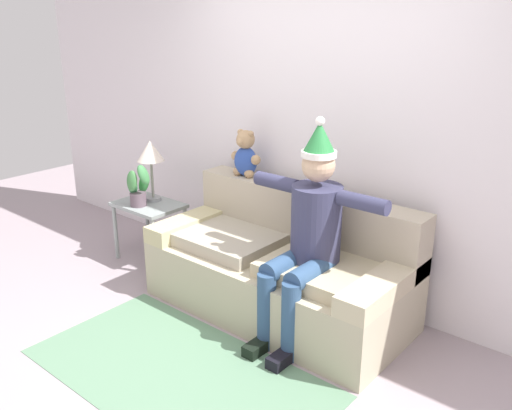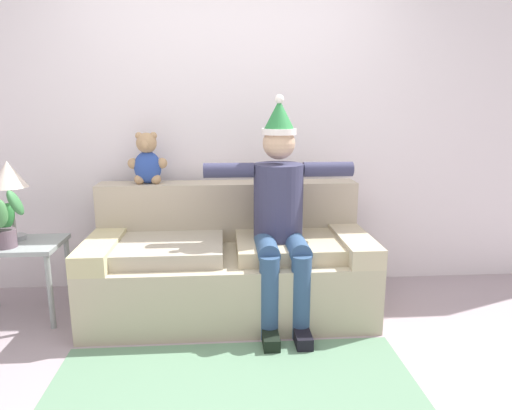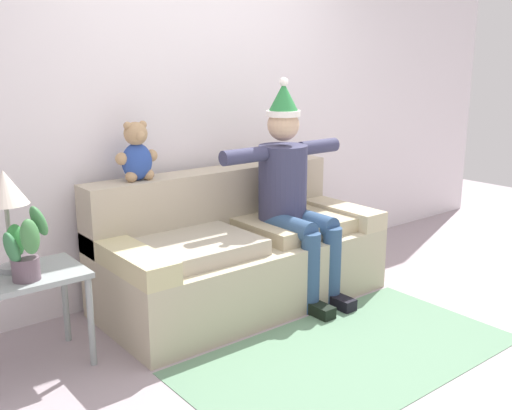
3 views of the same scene
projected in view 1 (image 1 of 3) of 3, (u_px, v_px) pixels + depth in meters
name	position (u px, v px, depth m)	size (l,w,h in m)	color
ground_plane	(182.00, 371.00, 3.47)	(10.00, 10.00, 0.00)	#A09097
back_wall	(326.00, 123.00, 4.15)	(7.00, 0.10, 2.70)	silver
couch	(282.00, 268.00, 4.10)	(1.94, 0.90, 0.88)	#B4A98D
person_seated	(308.00, 232.00, 3.63)	(1.02, 0.77, 1.52)	#353654
teddy_bear	(245.00, 155.00, 4.43)	(0.29, 0.17, 0.38)	#2B489D
side_table	(149.00, 212.00, 4.90)	(0.59, 0.43, 0.54)	#8F9997
table_lamp	(150.00, 154.00, 4.82)	(0.24, 0.24, 0.55)	gray
potted_plant	(138.00, 187.00, 4.76)	(0.27, 0.26, 0.40)	#604D58
area_rug	(178.00, 372.00, 3.45)	(1.95, 1.04, 0.01)	slate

